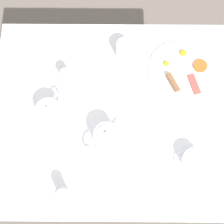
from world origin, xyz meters
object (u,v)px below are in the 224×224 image
at_px(teapot_near, 106,138).
at_px(pepper_grinder, 65,74).
at_px(teacup_with_saucer_left, 191,160).
at_px(fork_by_plate, 87,55).
at_px(teapot_far, 50,113).
at_px(salt_grinder, 61,192).
at_px(napkin_folded, 117,83).
at_px(knife_by_plate, 26,171).
at_px(breakfast_plate, 182,71).
at_px(spoon_for_tea, 150,120).
at_px(water_glass_tall, 125,50).

relative_size(teapot_near, pepper_grinder, 1.71).
height_order(teacup_with_saucer_left, fork_by_plate, teacup_with_saucer_left).
relative_size(teapot_far, salt_grinder, 1.90).
bearing_deg(napkin_folded, knife_by_plate, 136.46).
height_order(salt_grinder, knife_by_plate, salt_grinder).
height_order(teapot_near, pepper_grinder, teapot_near).
xyz_separation_m(breakfast_plate, teapot_far, (-0.22, 0.57, 0.05)).
distance_m(teacup_with_saucer_left, pepper_grinder, 0.64).
relative_size(teapot_far, spoon_for_tea, 1.24).
distance_m(salt_grinder, napkin_folded, 0.52).
xyz_separation_m(teapot_far, knife_by_plate, (-0.23, 0.09, -0.05)).
relative_size(teapot_near, napkin_folded, 1.32).
bearing_deg(knife_by_plate, water_glass_tall, -37.25).
relative_size(teacup_with_saucer_left, pepper_grinder, 1.36).
height_order(teacup_with_saucer_left, salt_grinder, salt_grinder).
bearing_deg(breakfast_plate, water_glass_tall, 72.16).
bearing_deg(napkin_folded, teapot_near, 170.17).
height_order(fork_by_plate, spoon_for_tea, same).
bearing_deg(napkin_folded, salt_grinder, 155.77).
distance_m(breakfast_plate, napkin_folded, 0.30).
distance_m(water_glass_tall, fork_by_plate, 0.18).
xyz_separation_m(breakfast_plate, fork_by_plate, (0.08, 0.43, -0.01)).
distance_m(salt_grinder, fork_by_plate, 0.62).
distance_m(teapot_near, napkin_folded, 0.27).
height_order(pepper_grinder, knife_by_plate, pepper_grinder).
xyz_separation_m(breakfast_plate, spoon_for_tea, (-0.23, 0.15, -0.01)).
bearing_deg(napkin_folded, teacup_with_saucer_left, -138.59).
bearing_deg(breakfast_plate, spoon_for_tea, 146.97).
height_order(fork_by_plate, knife_by_plate, same).
bearing_deg(knife_by_plate, fork_by_plate, -23.93).
relative_size(pepper_grinder, spoon_for_tea, 0.65).
height_order(teapot_near, knife_by_plate, teapot_near).
xyz_separation_m(water_glass_tall, pepper_grinder, (-0.12, 0.26, 0.01)).
bearing_deg(pepper_grinder, breakfast_plate, -85.57).
bearing_deg(breakfast_plate, knife_by_plate, 124.18).
distance_m(breakfast_plate, water_glass_tall, 0.27).
relative_size(teapot_far, knife_by_plate, 0.85).
distance_m(teacup_with_saucer_left, water_glass_tall, 0.55).
height_order(teacup_with_saucer_left, napkin_folded, teacup_with_saucer_left).
relative_size(fork_by_plate, knife_by_plate, 0.66).
relative_size(salt_grinder, knife_by_plate, 0.45).
height_order(breakfast_plate, teacup_with_saucer_left, teacup_with_saucer_left).
bearing_deg(teapot_near, breakfast_plate, 9.59).
bearing_deg(fork_by_plate, pepper_grinder, 142.56).
bearing_deg(fork_by_plate, teapot_near, -167.12).
bearing_deg(water_glass_tall, breakfast_plate, -107.84).
bearing_deg(fork_by_plate, spoon_for_tea, -137.75).
bearing_deg(fork_by_plate, napkin_folded, -135.52).
xyz_separation_m(water_glass_tall, salt_grinder, (-0.62, 0.25, 0.01)).
relative_size(breakfast_plate, teacup_with_saucer_left, 2.28).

